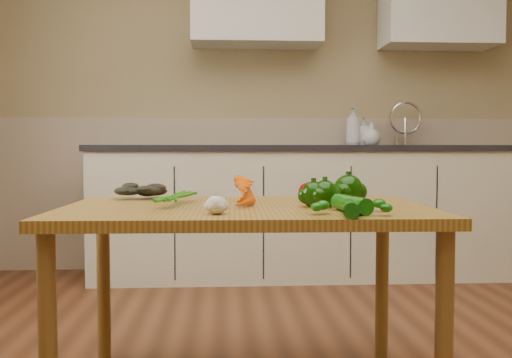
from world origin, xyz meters
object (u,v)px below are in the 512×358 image
at_px(pepper_a, 313,194).
at_px(tomato_c, 348,192).
at_px(zucchini_b, 351,207).
at_px(table, 246,227).
at_px(soap_bottle_b, 363,131).
at_px(carrot_bunch, 222,196).
at_px(leafy_greens, 139,188).
at_px(tomato_b, 328,192).
at_px(zucchini_a, 351,204).
at_px(garlic_bulb, 216,205).
at_px(tomato_a, 309,192).
at_px(soap_bottle_a, 353,126).
at_px(pepper_c, 325,194).
at_px(soap_bottle_c, 372,134).
at_px(pepper_b, 348,190).

height_order(pepper_a, tomato_c, pepper_a).
bearing_deg(tomato_c, zucchini_b, -101.41).
bearing_deg(table, zucchini_b, -44.68).
distance_m(soap_bottle_b, carrot_bunch, 2.26).
xyz_separation_m(table, carrot_bunch, (-0.08, 0.04, 0.11)).
bearing_deg(pepper_a, tomato_c, 53.31).
distance_m(leafy_greens, tomato_b, 0.74).
bearing_deg(tomato_c, carrot_bunch, -165.84).
height_order(soap_bottle_b, zucchini_a, soap_bottle_b).
bearing_deg(garlic_bulb, tomato_a, 49.22).
distance_m(soap_bottle_a, pepper_c, 2.19).
bearing_deg(zucchini_b, soap_bottle_a, 76.92).
bearing_deg(tomato_c, garlic_bulb, -139.53).
bearing_deg(soap_bottle_a, pepper_a, -75.87).
distance_m(soap_bottle_b, soap_bottle_c, 0.09).
xyz_separation_m(carrot_bunch, tomato_a, (0.33, 0.09, 0.01)).
bearing_deg(tomato_a, tomato_c, 10.00).
distance_m(leafy_greens, tomato_c, 0.82).
height_order(leafy_greens, pepper_a, leafy_greens).
bearing_deg(tomato_c, soap_bottle_a, 76.50).
height_order(soap_bottle_a, soap_bottle_b, soap_bottle_a).
height_order(carrot_bunch, tomato_a, tomato_a).
bearing_deg(pepper_a, zucchini_a, -63.27).
height_order(pepper_c, zucchini_a, pepper_c).
height_order(carrot_bunch, garlic_bulb, carrot_bunch).
height_order(soap_bottle_b, tomato_b, soap_bottle_b).
distance_m(carrot_bunch, pepper_a, 0.33).
relative_size(soap_bottle_c, tomato_b, 2.05).
bearing_deg(garlic_bulb, pepper_c, 27.13).
distance_m(table, soap_bottle_b, 2.28).
xyz_separation_m(leafy_greens, tomato_c, (0.81, -0.12, -0.01)).
relative_size(soap_bottle_a, tomato_a, 3.41).
bearing_deg(pepper_b, zucchini_a, -100.02).
distance_m(pepper_b, tomato_c, 0.18).
relative_size(table, zucchini_a, 6.64).
bearing_deg(pepper_c, soap_bottle_b, 72.83).
relative_size(pepper_a, pepper_c, 0.95).
bearing_deg(garlic_bulb, soap_bottle_b, 66.14).
distance_m(soap_bottle_b, tomato_b, 2.02).
bearing_deg(soap_bottle_a, leafy_greens, -95.21).
bearing_deg(carrot_bunch, soap_bottle_c, 62.49).
relative_size(soap_bottle_c, carrot_bunch, 0.68).
bearing_deg(tomato_a, garlic_bulb, -130.78).
relative_size(soap_bottle_c, leafy_greens, 0.89).
distance_m(soap_bottle_b, pepper_b, 2.15).
height_order(pepper_c, tomato_b, pepper_c).
distance_m(tomato_a, zucchini_b, 0.45).
relative_size(tomato_c, zucchini_b, 0.36).
height_order(soap_bottle_a, pepper_a, soap_bottle_a).
height_order(zucchini_a, zucchini_b, zucchini_a).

